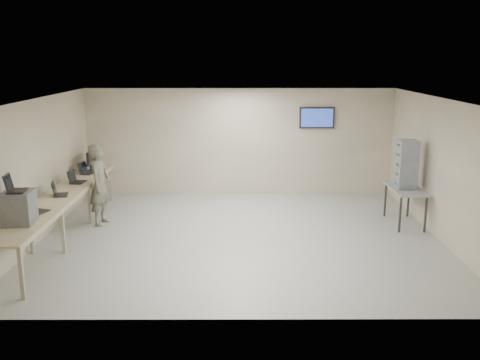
{
  "coord_description": "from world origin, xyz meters",
  "views": [
    {
      "loc": [
        -0.03,
        -10.36,
        3.61
      ],
      "look_at": [
        0.0,
        0.2,
        1.15
      ],
      "focal_mm": 40.0,
      "sensor_mm": 36.0,
      "label": 1
    }
  ],
  "objects_px": {
    "soldier": "(100,185)",
    "side_table": "(406,192)",
    "workbench": "(61,198)",
    "equipment_box": "(19,208)"
  },
  "relations": [
    {
      "from": "soldier",
      "to": "side_table",
      "type": "distance_m",
      "value": 6.64
    },
    {
      "from": "workbench",
      "to": "soldier",
      "type": "xyz_separation_m",
      "value": [
        0.55,
        0.89,
        0.06
      ]
    },
    {
      "from": "soldier",
      "to": "side_table",
      "type": "bearing_deg",
      "value": -84.46
    },
    {
      "from": "equipment_box",
      "to": "soldier",
      "type": "distance_m",
      "value": 2.86
    },
    {
      "from": "workbench",
      "to": "side_table",
      "type": "height_order",
      "value": "workbench"
    },
    {
      "from": "soldier",
      "to": "side_table",
      "type": "relative_size",
      "value": 1.32
    },
    {
      "from": "soldier",
      "to": "side_table",
      "type": "xyz_separation_m",
      "value": [
        6.64,
        -0.03,
        -0.15
      ]
    },
    {
      "from": "soldier",
      "to": "side_table",
      "type": "height_order",
      "value": "soldier"
    },
    {
      "from": "side_table",
      "to": "workbench",
      "type": "bearing_deg",
      "value": -173.18
    },
    {
      "from": "equipment_box",
      "to": "soldier",
      "type": "height_order",
      "value": "soldier"
    }
  ]
}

